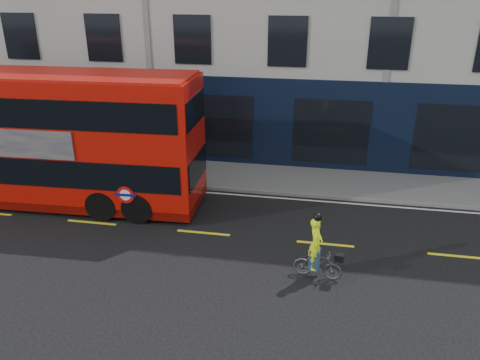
# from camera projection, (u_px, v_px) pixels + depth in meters

# --- Properties ---
(ground) EXTENTS (120.00, 120.00, 0.00)m
(ground) POSITION_uv_depth(u_px,v_px,m) (70.00, 244.00, 14.86)
(ground) COLOR black
(ground) RESTS_ON ground
(pavement) EXTENTS (60.00, 3.00, 0.12)m
(pavement) POSITION_uv_depth(u_px,v_px,m) (145.00, 169.00, 20.73)
(pavement) COLOR slate
(pavement) RESTS_ON ground
(kerb) EXTENTS (60.00, 0.12, 0.13)m
(kerb) POSITION_uv_depth(u_px,v_px,m) (131.00, 182.00, 19.37)
(kerb) COLOR slate
(kerb) RESTS_ON ground
(road_edge_line) EXTENTS (58.00, 0.10, 0.01)m
(road_edge_line) POSITION_uv_depth(u_px,v_px,m) (129.00, 186.00, 19.12)
(road_edge_line) COLOR silver
(road_edge_line) RESTS_ON ground
(lane_dashes) EXTENTS (58.00, 0.12, 0.01)m
(lane_dashes) POSITION_uv_depth(u_px,v_px,m) (92.00, 222.00, 16.22)
(lane_dashes) COLOR yellow
(lane_dashes) RESTS_ON ground
(bus) EXTENTS (12.13, 3.14, 4.86)m
(bus) POSITION_uv_depth(u_px,v_px,m) (37.00, 138.00, 16.98)
(bus) COLOR red
(bus) RESTS_ON ground
(cyclist) EXTENTS (1.41, 0.59, 2.00)m
(cyclist) POSITION_uv_depth(u_px,v_px,m) (317.00, 256.00, 12.93)
(cyclist) COLOR #494B4E
(cyclist) RESTS_ON ground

